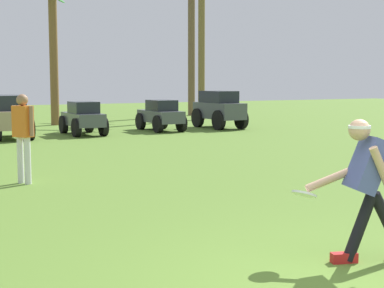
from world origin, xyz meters
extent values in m
cylinder|color=black|center=(0.44, 0.86, 0.36)|extent=(0.37, 0.22, 0.72)
cube|color=red|center=(0.29, 0.91, 0.05)|extent=(0.28, 0.17, 0.10)
cube|color=#4C5699|center=(0.50, 0.84, 0.97)|extent=(0.47, 0.44, 0.58)
sphere|color=tan|center=(0.41, 0.87, 1.32)|extent=(0.26, 0.26, 0.21)
cylinder|color=white|center=(0.41, 0.87, 1.35)|extent=(0.27, 0.27, 0.03)
cylinder|color=tan|center=(0.29, 1.10, 0.82)|extent=(0.57, 0.25, 0.27)
cylinder|color=tan|center=(0.49, 0.63, 0.94)|extent=(0.29, 0.16, 0.49)
cylinder|color=white|center=(0.01, 1.20, 0.66)|extent=(0.32, 0.32, 0.11)
cylinder|color=silver|center=(-1.48, 6.86, 0.41)|extent=(0.15, 0.15, 0.82)
cylinder|color=silver|center=(-1.57, 7.02, 0.41)|extent=(0.15, 0.15, 0.82)
cube|color=orange|center=(-1.52, 6.94, 1.09)|extent=(0.34, 0.39, 0.54)
cylinder|color=#936B4C|center=(-1.42, 6.76, 1.10)|extent=(0.10, 0.10, 0.52)
cylinder|color=#936B4C|center=(-1.63, 7.12, 1.10)|extent=(0.10, 0.10, 0.52)
sphere|color=#936B4C|center=(-1.52, 6.94, 1.46)|extent=(0.27, 0.27, 0.20)
cube|color=#998466|center=(-0.20, 15.32, 0.60)|extent=(0.98, 2.41, 0.55)
cube|color=#1E232B|center=(-0.20, 15.47, 1.11)|extent=(0.86, 1.81, 0.46)
cylinder|color=black|center=(0.29, 16.15, 0.33)|extent=(0.19, 0.66, 0.66)
cylinder|color=black|center=(0.27, 14.48, 0.33)|extent=(0.19, 0.66, 0.66)
cube|color=#474C51|center=(2.24, 15.51, 0.51)|extent=(0.92, 2.21, 0.42)
cube|color=#1E232B|center=(2.24, 15.41, 0.91)|extent=(0.80, 1.11, 0.38)
cylinder|color=black|center=(1.79, 16.28, 0.30)|extent=(0.19, 0.60, 0.60)
cylinder|color=black|center=(2.69, 16.27, 0.30)|extent=(0.19, 0.60, 0.60)
cylinder|color=black|center=(1.78, 14.74, 0.30)|extent=(0.19, 0.60, 0.60)
cylinder|color=black|center=(2.68, 14.73, 0.30)|extent=(0.19, 0.60, 0.60)
cube|color=#474C51|center=(5.17, 15.72, 0.51)|extent=(0.90, 2.20, 0.42)
cube|color=#1E232B|center=(5.17, 15.62, 0.91)|extent=(0.79, 1.10, 0.38)
cylinder|color=black|center=(4.73, 16.49, 0.30)|extent=(0.18, 0.60, 0.60)
cylinder|color=black|center=(5.63, 16.49, 0.30)|extent=(0.18, 0.60, 0.60)
cylinder|color=black|center=(4.72, 14.95, 0.30)|extent=(0.18, 0.60, 0.60)
cylinder|color=black|center=(5.62, 14.95, 0.30)|extent=(0.18, 0.60, 0.60)
cube|color=#474C51|center=(7.59, 15.69, 0.66)|extent=(1.01, 2.36, 0.60)
cube|color=#1E232B|center=(7.59, 15.74, 1.18)|extent=(0.88, 1.56, 0.44)
cylinder|color=black|center=(7.10, 16.46, 0.36)|extent=(0.19, 0.72, 0.72)
cylinder|color=black|center=(8.08, 16.47, 0.36)|extent=(0.19, 0.72, 0.72)
cylinder|color=black|center=(7.11, 14.90, 0.36)|extent=(0.19, 0.72, 0.72)
cylinder|color=black|center=(8.09, 14.91, 0.36)|extent=(0.19, 0.72, 0.72)
cylinder|color=brown|center=(2.54, 20.12, 2.83)|extent=(0.33, 0.33, 5.65)
cylinder|color=brown|center=(9.33, 20.22, 3.62)|extent=(0.31, 0.31, 7.24)
cylinder|color=brown|center=(10.46, 23.31, 3.71)|extent=(0.36, 0.36, 7.42)
camera|label=1|loc=(-3.69, -3.38, 1.80)|focal=55.00mm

